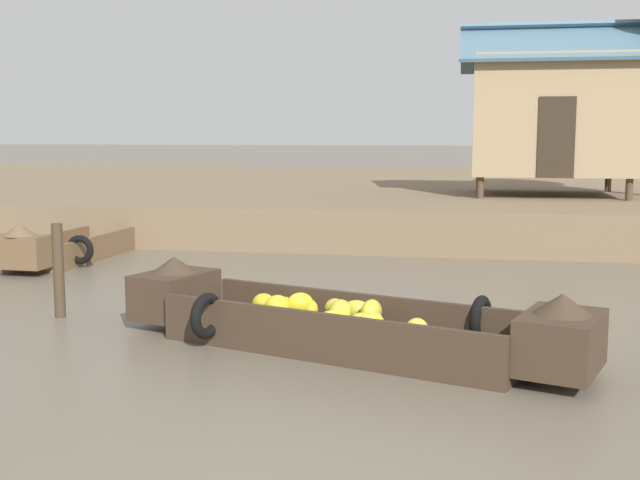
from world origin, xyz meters
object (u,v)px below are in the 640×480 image
at_px(banana_boat, 340,322).
at_px(mooring_post, 59,271).
at_px(stilt_house_mid_left, 550,113).
at_px(cargo_boat_upstream, 83,242).

distance_m(banana_boat, mooring_post, 3.95).
bearing_deg(stilt_house_mid_left, cargo_boat_upstream, -147.10).
bearing_deg(mooring_post, cargo_boat_upstream, 113.82).
relative_size(cargo_boat_upstream, mooring_post, 3.87).
bearing_deg(mooring_post, stilt_house_mid_left, 56.85).
xyz_separation_m(cargo_boat_upstream, stilt_house_mid_left, (9.19, 5.95, 2.55)).
relative_size(stilt_house_mid_left, mooring_post, 3.55).
distance_m(cargo_boat_upstream, mooring_post, 5.31).
bearing_deg(banana_boat, cargo_boat_upstream, 136.15).
height_order(banana_boat, cargo_boat_upstream, cargo_boat_upstream).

